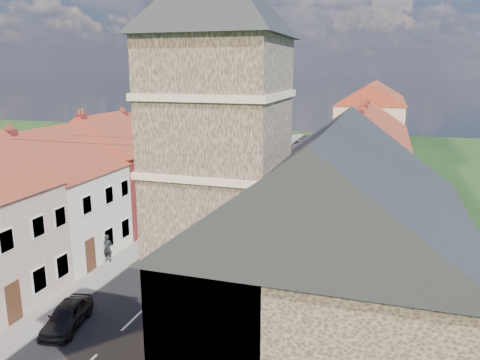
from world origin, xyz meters
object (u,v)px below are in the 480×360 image
(church, at_px, (317,251))
(car_far, at_px, (264,163))
(pedestrian_left, at_px, (107,248))
(pedestrian_right, at_px, (247,285))
(car_distant, at_px, (299,144))
(car_near, at_px, (67,315))
(lamppost, at_px, (179,182))

(church, bearing_deg, car_far, 107.09)
(pedestrian_left, height_order, pedestrian_right, pedestrian_left)
(car_distant, bearing_deg, car_far, -89.82)
(car_near, height_order, pedestrian_left, pedestrian_left)
(car_near, bearing_deg, pedestrian_right, 21.88)
(car_near, bearing_deg, lamppost, 81.81)
(lamppost, height_order, pedestrian_left, lamppost)
(pedestrian_left, bearing_deg, lamppost, 69.83)
(car_far, bearing_deg, church, -66.95)
(church, xyz_separation_m, car_near, (-12.02, 1.22, -5.26))
(car_distant, bearing_deg, car_near, -86.38)
(car_near, height_order, car_distant, car_near)
(lamppost, distance_m, car_far, 23.47)
(pedestrian_right, bearing_deg, car_distant, -85.47)
(lamppost, distance_m, pedestrian_left, 8.67)
(car_distant, height_order, pedestrian_left, pedestrian_left)
(pedestrian_left, bearing_deg, car_near, -82.66)
(church, distance_m, car_near, 13.18)
(church, distance_m, car_distant, 57.87)
(lamppost, height_order, car_near, lamppost)
(car_near, xyz_separation_m, pedestrian_left, (-2.44, 7.26, 0.39))
(church, height_order, pedestrian_right, church)
(church, distance_m, pedestrian_left, 17.46)
(church, height_order, pedestrian_left, church)
(lamppost, bearing_deg, pedestrian_left, -98.93)
(car_near, distance_m, car_far, 38.75)
(car_far, bearing_deg, pedestrian_right, -70.96)
(church, bearing_deg, pedestrian_right, 125.16)
(church, bearing_deg, lamppost, 128.30)
(lamppost, relative_size, pedestrian_left, 3.37)
(car_far, bearing_deg, lamppost, -86.22)
(car_far, relative_size, car_distant, 1.13)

